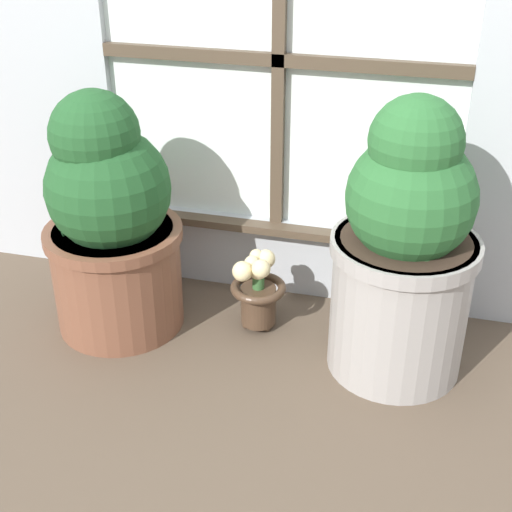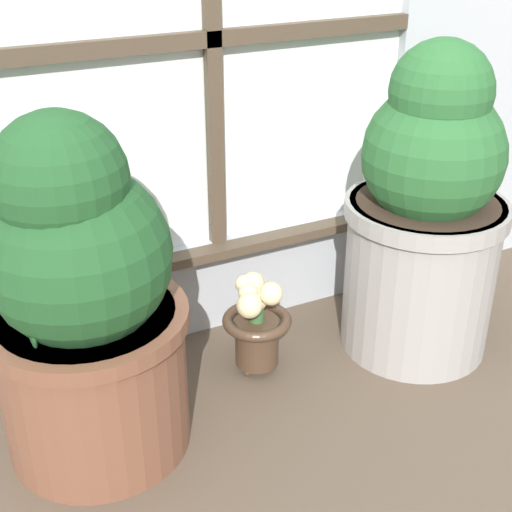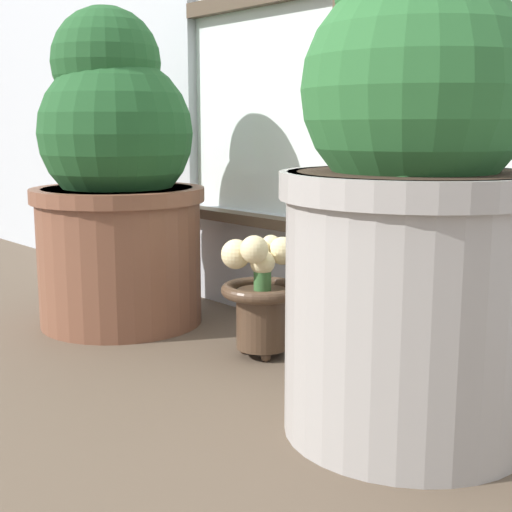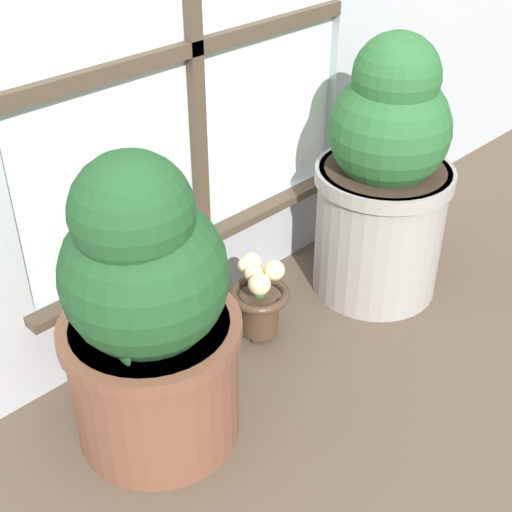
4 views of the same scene
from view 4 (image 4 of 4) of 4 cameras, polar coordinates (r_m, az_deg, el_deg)
The scene contains 4 objects.
ground_plane at distance 1.84m, azimuth 6.36°, elevation -10.09°, with size 10.00×10.00×0.00m, color brown.
potted_plant_left at distance 1.51m, azimuth -8.66°, elevation -4.75°, with size 0.39×0.39×0.71m.
potted_plant_right at distance 1.99m, azimuth 10.25°, elevation 6.13°, with size 0.38×0.38×0.76m.
flower_vase at distance 1.89m, azimuth 0.23°, elevation -3.25°, with size 0.16×0.16×0.25m.
Camera 4 is at (-1.07, -0.80, 1.26)m, focal length 50.00 mm.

